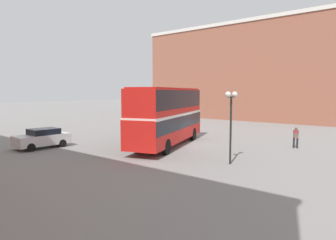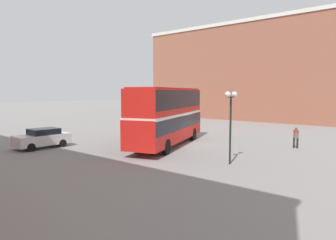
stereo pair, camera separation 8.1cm
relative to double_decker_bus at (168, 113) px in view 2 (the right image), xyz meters
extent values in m
plane|color=gray|center=(1.76, -1.45, -2.66)|extent=(240.00, 240.00, 0.00)
cube|color=#935642|center=(28.42, 7.03, 4.56)|extent=(10.61, 30.80, 14.42)
cube|color=silver|center=(28.42, 7.03, 12.02)|extent=(10.91, 31.10, 0.50)
cube|color=red|center=(0.00, 0.00, -1.17)|extent=(11.07, 5.77, 2.04)
cube|color=red|center=(0.00, 0.00, 0.85)|extent=(10.89, 5.65, 2.01)
cube|color=black|center=(0.00, 0.00, -0.71)|extent=(10.98, 5.77, 1.00)
cube|color=black|center=(0.00, 0.00, 1.10)|extent=(10.75, 5.63, 1.37)
cube|color=silver|center=(0.00, 0.00, -0.12)|extent=(10.97, 5.76, 0.20)
cube|color=#B11A15|center=(0.00, 0.00, 1.91)|extent=(10.37, 5.33, 0.10)
cylinder|color=black|center=(2.94, 2.14, -2.11)|extent=(1.14, 0.63, 1.10)
cylinder|color=black|center=(3.64, 0.06, -2.11)|extent=(1.14, 0.63, 1.10)
cylinder|color=black|center=(-3.44, 0.01, -2.11)|extent=(1.14, 0.63, 1.10)
cylinder|color=black|center=(-2.74, -2.07, -2.11)|extent=(1.14, 0.63, 1.10)
cylinder|color=#232328|center=(5.42, -8.38, -2.26)|extent=(0.15, 0.15, 0.78)
cylinder|color=#232328|center=(5.36, -8.14, -2.26)|extent=(0.15, 0.15, 0.78)
cylinder|color=brown|center=(5.39, -8.26, -1.56)|extent=(0.46, 0.46, 0.62)
cylinder|color=#B2232D|center=(5.39, -8.26, -1.37)|extent=(0.49, 0.49, 0.14)
sphere|color=brown|center=(5.39, -8.26, -1.14)|extent=(0.21, 0.21, 0.21)
cube|color=silver|center=(-6.85, 6.95, -2.01)|extent=(4.03, 2.01, 0.78)
cube|color=black|center=(-6.70, 6.94, -1.39)|extent=(2.13, 1.73, 0.45)
cylinder|color=black|center=(-8.12, 6.20, -2.35)|extent=(0.62, 0.25, 0.61)
cylinder|color=black|center=(-8.03, 7.83, -2.35)|extent=(0.62, 0.25, 0.61)
cylinder|color=black|center=(-5.68, 6.07, -2.35)|extent=(0.62, 0.25, 0.61)
cylinder|color=black|center=(-5.59, 7.70, -2.35)|extent=(0.62, 0.25, 0.61)
cylinder|color=black|center=(-2.43, -6.76, -0.63)|extent=(0.12, 0.12, 4.05)
cylinder|color=black|center=(-2.43, -6.76, 1.34)|extent=(0.84, 0.06, 0.06)
sphere|color=white|center=(-2.85, -6.76, 1.51)|extent=(0.33, 0.33, 0.33)
sphere|color=white|center=(-2.01, -6.76, 1.51)|extent=(0.33, 0.33, 0.33)
camera|label=1|loc=(-18.44, -14.95, 1.63)|focal=32.00mm
camera|label=2|loc=(-18.39, -15.01, 1.63)|focal=32.00mm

